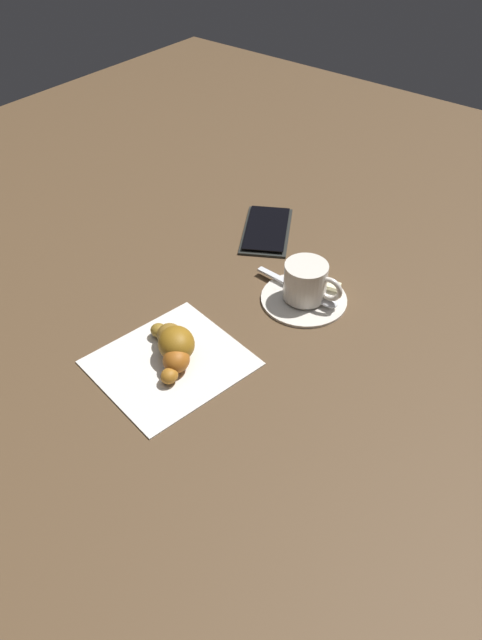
{
  "coord_description": "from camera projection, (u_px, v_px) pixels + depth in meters",
  "views": [
    {
      "loc": [
        -0.47,
        -0.36,
        0.54
      ],
      "look_at": [
        -0.01,
        0.01,
        0.02
      ],
      "focal_mm": 34.04,
      "sensor_mm": 36.0,
      "label": 1
    }
  ],
  "objects": [
    {
      "name": "sugar_packet",
      "position": [
        319.0,
        282.0,
        0.86
      ],
      "size": [
        0.03,
        0.06,
        0.01
      ],
      "primitive_type": "cube",
      "rotation": [
        0.0,
        0.0,
        8.11
      ],
      "color": "beige",
      "rests_on": "saucer"
    },
    {
      "name": "ground_plane",
      "position": [
        248.0,
        329.0,
        0.8
      ],
      "size": [
        1.8,
        1.8,
        0.0
      ],
      "primitive_type": "plane",
      "color": "#503A24"
    },
    {
      "name": "espresso_cup",
      "position": [
        307.0,
        281.0,
        0.83
      ],
      "size": [
        0.06,
        0.09,
        0.05
      ],
      "color": "silver",
      "rests_on": "saucer"
    },
    {
      "name": "teaspoon",
      "position": [
        309.0,
        293.0,
        0.84
      ],
      "size": [
        0.02,
        0.14,
        0.01
      ],
      "color": "silver",
      "rests_on": "saucer"
    },
    {
      "name": "napkin",
      "position": [
        170.0,
        362.0,
        0.75
      ],
      "size": [
        0.2,
        0.19,
        0.0
      ],
      "primitive_type": "cube",
      "rotation": [
        0.0,
        0.0,
        -0.17
      ],
      "color": "silver",
      "rests_on": "ground"
    },
    {
      "name": "croissant",
      "position": [
        174.0,
        346.0,
        0.75
      ],
      "size": [
        0.09,
        0.09,
        0.04
      ],
      "color": "#9D611C",
      "rests_on": "napkin"
    },
    {
      "name": "cell_phone",
      "position": [
        267.0,
        230.0,
        0.98
      ],
      "size": [
        0.16,
        0.13,
        0.01
      ],
      "color": "black",
      "rests_on": "ground"
    },
    {
      "name": "saucer",
      "position": [
        304.0,
        298.0,
        0.85
      ],
      "size": [
        0.12,
        0.12,
        0.01
      ],
      "primitive_type": "cylinder",
      "color": "silver",
      "rests_on": "ground"
    }
  ]
}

